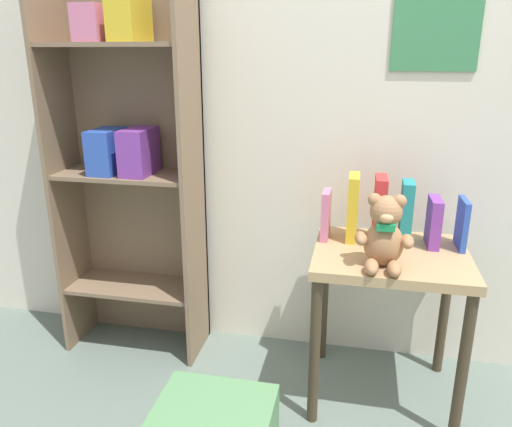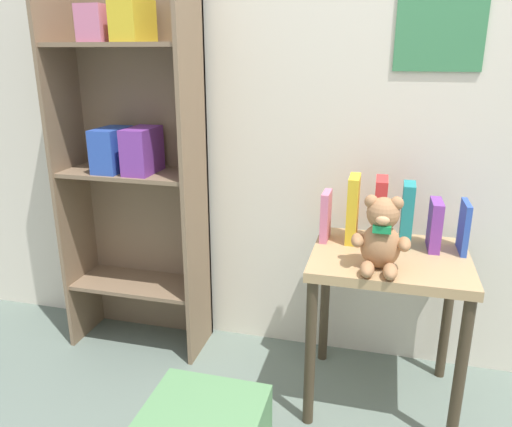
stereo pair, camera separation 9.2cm
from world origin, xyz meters
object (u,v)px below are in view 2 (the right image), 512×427
Objects in this scene: teddy_bear at (381,237)px; book_standing_yellow at (353,209)px; display_table at (388,280)px; book_standing_red at (380,212)px; book_standing_pink at (326,216)px; book_standing_teal at (407,214)px; bookshelf_side at (133,152)px; book_standing_purple at (435,225)px; book_standing_blue at (464,227)px.

teddy_bear is 0.28m from book_standing_yellow.
display_table is 2.40× the size of book_standing_red.
teddy_bear is at bearing -88.08° from book_standing_red.
book_standing_pink is 0.81× the size of book_standing_teal.
book_standing_red reaches higher than book_standing_teal.
bookshelf_side is 0.89m from book_standing_pink.
book_standing_yellow is at bearing 176.81° from book_standing_purple.
book_standing_pink is at bearing -171.56° from book_standing_yellow.
bookshelf_side is 6.43× the size of teddy_bear.
book_standing_blue is (1.37, -0.09, -0.19)m from bookshelf_side.
teddy_bear is 1.07× the size of book_standing_teal.
book_standing_pink is 1.03× the size of book_standing_blue.
book_standing_red is at bearing 178.44° from book_standing_purple.
book_standing_pink is (-0.22, 0.24, -0.02)m from teddy_bear.
book_standing_pink reaches higher than book_standing_blue.
book_standing_purple is (1.27, -0.09, -0.20)m from bookshelf_side.
teddy_bear is at bearing -105.51° from display_table.
book_standing_yellow and book_standing_red have the same top height.
book_standing_yellow reaches higher than teddy_bear.
book_standing_yellow reaches higher than book_standing_purple.
book_standing_teal is at bearing -3.37° from bookshelf_side.
book_standing_blue is at bearing -4.72° from book_standing_teal.
bookshelf_side is 2.66× the size of display_table.
bookshelf_side is 1.08m from book_standing_red.
book_standing_teal is 0.21m from book_standing_blue.
bookshelf_side is at bearing 175.13° from book_standing_yellow.
bookshelf_side is 8.49× the size of book_standing_pink.
book_standing_blue is (0.25, 0.10, 0.20)m from display_table.
book_standing_pink is at bearing -6.23° from bookshelf_side.
book_standing_yellow is 1.07× the size of book_standing_teal.
bookshelf_side is at bearing 177.78° from book_standing_teal.
book_standing_yellow reaches higher than book_standing_blue.
book_standing_red reaches higher than book_standing_purple.
book_standing_purple is at bearing 2.20° from book_standing_pink.
book_standing_blue is at bearing -1.97° from book_standing_purple.
bookshelf_side is 1.20m from display_table.
book_standing_pink is at bearing -179.03° from book_standing_red.
bookshelf_side reaches higher than book_standing_red.
display_table is at bearing 74.49° from teddy_bear.
book_standing_pink is at bearing 179.43° from book_standing_purple.
book_standing_purple is at bearing 51.58° from teddy_bear.
book_standing_purple is at bearing -9.89° from book_standing_teal.
bookshelf_side is 1.29m from book_standing_purple.
bookshelf_side is at bearing 174.45° from book_standing_red.
book_standing_yellow is at bearing 114.28° from teddy_bear.
book_standing_pink is 0.41m from book_standing_purple.
book_standing_teal is 1.29× the size of book_standing_purple.
teddy_bear reaches higher than book_standing_teal.
book_standing_yellow reaches higher than display_table.
teddy_bear is at bearing -141.91° from book_standing_blue.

